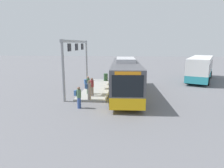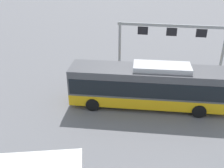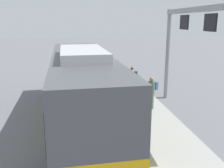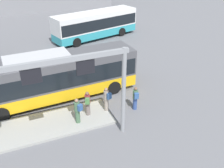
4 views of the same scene
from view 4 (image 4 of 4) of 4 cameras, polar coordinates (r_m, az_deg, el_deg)
The scene contains 9 objects.
ground_plane at distance 18.09m, azimuth -12.95°, elevation -3.24°, with size 120.00×120.00×0.00m, color slate.
platform_curb at distance 15.48m, azimuth -18.62°, elevation -9.97°, with size 10.00×2.80×0.16m, color #9E9E99.
bus_main at distance 17.21m, azimuth -13.63°, elevation 1.87°, with size 11.88×3.12×3.46m.
bus_background_left at distance 29.56m, azimuth -3.81°, elevation 13.93°, with size 10.67×5.07×3.10m.
person_boarding at distance 16.07m, azimuth 5.47°, elevation -3.23°, with size 0.42×0.58×1.67m.
person_waiting_near at distance 15.63m, azimuth -1.26°, elevation -3.43°, with size 0.49×0.60×1.67m.
person_waiting_mid at distance 15.28m, azimuth -5.71°, elevation -4.42°, with size 0.46×0.59×1.67m.
person_waiting_far at distance 14.70m, azimuth -8.03°, elevation -6.09°, with size 0.53×0.61×1.67m.
platform_sign_gantry at distance 11.66m, azimuth -17.75°, elevation -1.58°, with size 9.46×0.24×5.20m.
Camera 4 is at (-2.05, -15.31, 9.42)m, focal length 39.19 mm.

